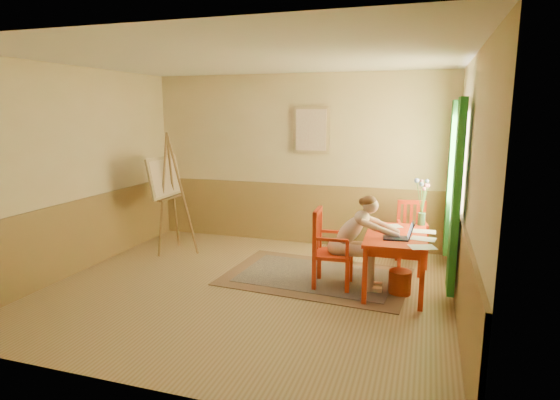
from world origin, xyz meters
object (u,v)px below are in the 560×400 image
(table, at_px, (396,241))
(chair_left, at_px, (329,248))
(figure, at_px, (356,238))
(laptop, at_px, (400,236))
(easel, at_px, (167,182))
(chair_back, at_px, (412,233))

(table, height_order, chair_left, chair_left)
(figure, height_order, laptop, figure)
(chair_left, relative_size, laptop, 2.74)
(figure, bearing_deg, chair_left, -174.68)
(laptop, relative_size, easel, 0.19)
(easel, bearing_deg, laptop, -12.57)
(table, bearing_deg, laptop, -73.77)
(chair_back, height_order, figure, figure)
(chair_left, distance_m, chair_back, 1.55)
(table, relative_size, figure, 1.02)
(table, height_order, chair_back, chair_back)
(table, relative_size, chair_back, 1.33)
(chair_left, relative_size, easel, 0.53)
(table, relative_size, chair_left, 1.22)
(laptop, bearing_deg, chair_left, 174.51)
(easel, bearing_deg, chair_left, -14.74)
(chair_back, xyz_separation_m, laptop, (-0.09, -1.31, 0.30))
(chair_left, xyz_separation_m, figure, (0.33, 0.03, 0.16))
(figure, distance_m, easel, 3.18)
(laptop, height_order, easel, easel)
(table, height_order, laptop, laptop)
(chair_left, relative_size, chair_back, 1.08)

